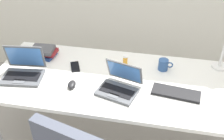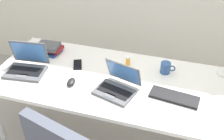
{
  "view_description": "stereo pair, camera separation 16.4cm",
  "coord_description": "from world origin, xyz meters",
  "px_view_note": "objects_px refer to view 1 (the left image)",
  "views": [
    {
      "loc": [
        0.31,
        -1.58,
        1.96
      ],
      "look_at": [
        0.0,
        0.0,
        0.82
      ],
      "focal_mm": 43.56,
      "sensor_mm": 36.0,
      "label": 1
    },
    {
      "loc": [
        0.47,
        -1.54,
        1.96
      ],
      "look_at": [
        0.0,
        0.0,
        0.82
      ],
      "focal_mm": 43.56,
      "sensor_mm": 36.0,
      "label": 2
    }
  ],
  "objects_px": {
    "cell_phone": "(75,67)",
    "pill_bottle": "(125,59)",
    "computer_mouse": "(72,84)",
    "laptop_near_mouse": "(23,71)",
    "coffee_mug": "(164,65)",
    "external_keyboard": "(176,93)",
    "book_stack": "(44,52)",
    "laptop_by_keyboard": "(119,86)"
  },
  "relations": [
    {
      "from": "laptop_near_mouse",
      "to": "external_keyboard",
      "type": "distance_m",
      "value": 1.13
    },
    {
      "from": "pill_bottle",
      "to": "external_keyboard",
      "type": "bearing_deg",
      "value": -37.24
    },
    {
      "from": "external_keyboard",
      "to": "book_stack",
      "type": "bearing_deg",
      "value": 172.2
    },
    {
      "from": "coffee_mug",
      "to": "book_stack",
      "type": "bearing_deg",
      "value": 179.52
    },
    {
      "from": "laptop_near_mouse",
      "to": "pill_bottle",
      "type": "bearing_deg",
      "value": 22.99
    },
    {
      "from": "computer_mouse",
      "to": "coffee_mug",
      "type": "distance_m",
      "value": 0.72
    },
    {
      "from": "coffee_mug",
      "to": "cell_phone",
      "type": "bearing_deg",
      "value": -171.54
    },
    {
      "from": "laptop_near_mouse",
      "to": "cell_phone",
      "type": "distance_m",
      "value": 0.39
    },
    {
      "from": "computer_mouse",
      "to": "laptop_near_mouse",
      "type": "bearing_deg",
      "value": 165.19
    },
    {
      "from": "laptop_near_mouse",
      "to": "cell_phone",
      "type": "xyz_separation_m",
      "value": [
        0.34,
        0.18,
        -0.04
      ]
    },
    {
      "from": "external_keyboard",
      "to": "computer_mouse",
      "type": "height_order",
      "value": "computer_mouse"
    },
    {
      "from": "computer_mouse",
      "to": "cell_phone",
      "type": "xyz_separation_m",
      "value": [
        -0.05,
        0.24,
        -0.01
      ]
    },
    {
      "from": "pill_bottle",
      "to": "computer_mouse",
      "type": "bearing_deg",
      "value": -132.34
    },
    {
      "from": "coffee_mug",
      "to": "laptop_by_keyboard",
      "type": "bearing_deg",
      "value": -132.7
    },
    {
      "from": "computer_mouse",
      "to": "pill_bottle",
      "type": "height_order",
      "value": "pill_bottle"
    },
    {
      "from": "external_keyboard",
      "to": "book_stack",
      "type": "relative_size",
      "value": 1.56
    },
    {
      "from": "laptop_near_mouse",
      "to": "computer_mouse",
      "type": "xyz_separation_m",
      "value": [
        0.39,
        -0.06,
        -0.03
      ]
    },
    {
      "from": "computer_mouse",
      "to": "book_stack",
      "type": "distance_m",
      "value": 0.49
    },
    {
      "from": "external_keyboard",
      "to": "coffee_mug",
      "type": "relative_size",
      "value": 2.92
    },
    {
      "from": "laptop_near_mouse",
      "to": "laptop_by_keyboard",
      "type": "bearing_deg",
      "value": -2.58
    },
    {
      "from": "external_keyboard",
      "to": "cell_phone",
      "type": "height_order",
      "value": "external_keyboard"
    },
    {
      "from": "laptop_by_keyboard",
      "to": "external_keyboard",
      "type": "distance_m",
      "value": 0.39
    },
    {
      "from": "laptop_near_mouse",
      "to": "laptop_by_keyboard",
      "type": "relative_size",
      "value": 0.99
    },
    {
      "from": "cell_phone",
      "to": "pill_bottle",
      "type": "bearing_deg",
      "value": -4.39
    },
    {
      "from": "pill_bottle",
      "to": "coffee_mug",
      "type": "distance_m",
      "value": 0.3
    },
    {
      "from": "laptop_by_keyboard",
      "to": "external_keyboard",
      "type": "height_order",
      "value": "laptop_by_keyboard"
    },
    {
      "from": "computer_mouse",
      "to": "coffee_mug",
      "type": "bearing_deg",
      "value": 21.37
    },
    {
      "from": "external_keyboard",
      "to": "computer_mouse",
      "type": "xyz_separation_m",
      "value": [
        -0.73,
        -0.06,
        0.01
      ]
    },
    {
      "from": "computer_mouse",
      "to": "book_stack",
      "type": "height_order",
      "value": "book_stack"
    },
    {
      "from": "laptop_by_keyboard",
      "to": "computer_mouse",
      "type": "bearing_deg",
      "value": -176.27
    },
    {
      "from": "external_keyboard",
      "to": "computer_mouse",
      "type": "bearing_deg",
      "value": -168.33
    },
    {
      "from": "book_stack",
      "to": "external_keyboard",
      "type": "bearing_deg",
      "value": -14.98
    },
    {
      "from": "laptop_near_mouse",
      "to": "laptop_by_keyboard",
      "type": "height_order",
      "value": "laptop_near_mouse"
    },
    {
      "from": "computer_mouse",
      "to": "coffee_mug",
      "type": "height_order",
      "value": "coffee_mug"
    },
    {
      "from": "external_keyboard",
      "to": "pill_bottle",
      "type": "relative_size",
      "value": 4.18
    },
    {
      "from": "laptop_by_keyboard",
      "to": "coffee_mug",
      "type": "distance_m",
      "value": 0.43
    },
    {
      "from": "pill_bottle",
      "to": "book_stack",
      "type": "distance_m",
      "value": 0.68
    },
    {
      "from": "laptop_near_mouse",
      "to": "pill_bottle",
      "type": "relative_size",
      "value": 4.05
    },
    {
      "from": "laptop_near_mouse",
      "to": "coffee_mug",
      "type": "height_order",
      "value": "laptop_near_mouse"
    },
    {
      "from": "external_keyboard",
      "to": "cell_phone",
      "type": "relative_size",
      "value": 2.43
    },
    {
      "from": "external_keyboard",
      "to": "pill_bottle",
      "type": "height_order",
      "value": "pill_bottle"
    },
    {
      "from": "cell_phone",
      "to": "pill_bottle",
      "type": "height_order",
      "value": "pill_bottle"
    }
  ]
}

